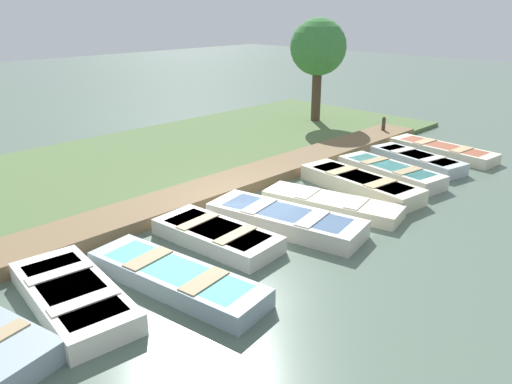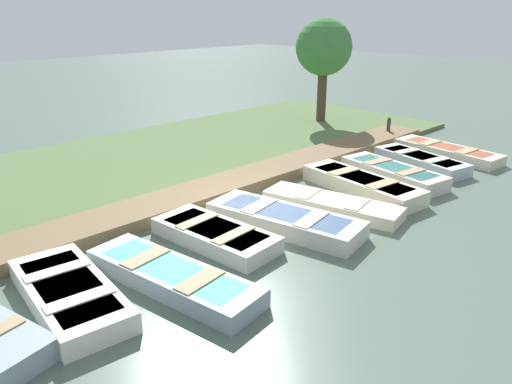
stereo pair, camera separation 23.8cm
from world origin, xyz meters
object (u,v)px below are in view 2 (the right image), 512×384
object	(u,v)px
rowboat_7	(362,184)
rowboat_8	(393,173)
rowboat_5	(284,220)
rowboat_10	(447,151)
rowboat_2	(69,294)
mooring_post_far	(388,128)
rowboat_4	(215,235)
rowboat_9	(421,161)
park_tree_left	(324,48)
rowboat_3	(172,277)
rowboat_6	(332,204)

from	to	relation	value
rowboat_7	rowboat_8	bearing A→B (deg)	95.36
rowboat_5	rowboat_10	distance (m)	8.08
rowboat_2	mooring_post_far	xyz separation A→B (m)	(-2.37, 13.58, 0.21)
rowboat_4	rowboat_10	world-z (taller)	rowboat_4
rowboat_9	park_tree_left	size ratio (longest dim) A/B	0.74
rowboat_8	rowboat_4	bearing A→B (deg)	-84.77
rowboat_5	park_tree_left	distance (m)	11.15
rowboat_10	rowboat_9	bearing A→B (deg)	-85.48
park_tree_left	rowboat_9	bearing A→B (deg)	-22.50
rowboat_9	mooring_post_far	distance (m)	3.57
rowboat_9	rowboat_10	size ratio (longest dim) A/B	0.88
rowboat_3	rowboat_6	bearing A→B (deg)	83.37
rowboat_7	rowboat_10	world-z (taller)	rowboat_7
mooring_post_far	rowboat_9	bearing A→B (deg)	-41.95
rowboat_4	rowboat_6	xyz separation A→B (m)	(0.61, 3.19, -0.02)
rowboat_5	rowboat_3	bearing A→B (deg)	-96.87
rowboat_3	rowboat_7	world-z (taller)	rowboat_7
rowboat_6	rowboat_9	bearing A→B (deg)	80.17
rowboat_5	rowboat_10	world-z (taller)	rowboat_5
rowboat_2	rowboat_10	distance (m)	12.89
rowboat_10	mooring_post_far	bearing A→B (deg)	171.15
rowboat_3	rowboat_5	size ratio (longest dim) A/B	0.99
rowboat_4	mooring_post_far	bearing A→B (deg)	97.09
rowboat_6	rowboat_7	distance (m)	1.60
rowboat_4	rowboat_9	distance (m)	7.97
rowboat_2	rowboat_3	size ratio (longest dim) A/B	0.84
rowboat_7	rowboat_10	bearing A→B (deg)	96.93
rowboat_9	rowboat_10	distance (m)	1.69
rowboat_6	rowboat_9	world-z (taller)	rowboat_9
rowboat_2	rowboat_4	distance (m)	3.23
rowboat_6	rowboat_8	xyz separation A→B (m)	(-0.19, 3.06, 0.05)
rowboat_4	rowboat_9	xyz separation A→B (m)	(0.36, 7.97, 0.01)
rowboat_2	rowboat_6	bearing A→B (deg)	91.53
rowboat_3	rowboat_5	distance (m)	3.26
rowboat_5	rowboat_7	bearing A→B (deg)	80.63
rowboat_4	rowboat_6	size ratio (longest dim) A/B	0.82
rowboat_2	rowboat_7	world-z (taller)	rowboat_7
rowboat_3	rowboat_8	bearing A→B (deg)	83.84
rowboat_2	park_tree_left	distance (m)	15.08
rowboat_8	mooring_post_far	xyz separation A→B (m)	(-2.72, 4.09, 0.19)
rowboat_5	rowboat_10	xyz separation A→B (m)	(-0.13, 8.07, -0.03)
rowboat_5	rowboat_8	distance (m)	4.67
rowboat_2	rowboat_8	xyz separation A→B (m)	(0.35, 9.48, 0.02)
rowboat_3	mooring_post_far	world-z (taller)	mooring_post_far
rowboat_5	rowboat_6	world-z (taller)	rowboat_5
rowboat_7	rowboat_10	xyz separation A→B (m)	(0.01, 4.88, -0.04)
rowboat_6	mooring_post_far	distance (m)	7.73
rowboat_4	rowboat_9	world-z (taller)	rowboat_9
rowboat_2	rowboat_3	distance (m)	1.73
rowboat_5	rowboat_8	world-z (taller)	rowboat_8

